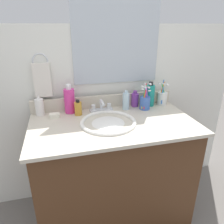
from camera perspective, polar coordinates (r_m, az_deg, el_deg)
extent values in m
plane|color=#66605B|center=(1.75, 0.37, -25.29)|extent=(6.00, 6.00, 0.00)
cube|color=#4C2D19|center=(1.50, 0.40, -16.04)|extent=(0.97, 0.51, 0.72)
cube|color=beige|center=(1.30, 0.44, -3.22)|extent=(1.01, 0.56, 0.02)
cube|color=beige|center=(1.52, -2.11, 2.90)|extent=(1.01, 0.02, 0.09)
cube|color=silver|center=(1.62, -2.51, -0.85)|extent=(2.11, 0.04, 1.30)
cube|color=#B2BCC6|center=(1.50, 1.26, 18.50)|extent=(0.60, 0.01, 0.56)
torus|color=silver|center=(1.46, -18.77, 12.90)|extent=(0.10, 0.01, 0.10)
cube|color=silver|center=(1.46, -18.22, 8.17)|extent=(0.11, 0.04, 0.22)
torus|color=white|center=(1.29, -1.09, -2.70)|extent=(0.34, 0.34, 0.02)
ellipsoid|color=white|center=(1.31, -1.08, -4.47)|extent=(0.29, 0.29, 0.11)
cylinder|color=#B2B5BA|center=(1.33, -1.07, -5.82)|extent=(0.04, 0.04, 0.01)
cube|color=silver|center=(1.47, -2.89, 0.57)|extent=(0.16, 0.05, 0.01)
cylinder|color=silver|center=(1.46, -2.92, 1.88)|extent=(0.02, 0.02, 0.06)
cylinder|color=silver|center=(1.41, -2.66, 2.53)|extent=(0.02, 0.09, 0.02)
cylinder|color=silver|center=(1.45, -5.03, 1.24)|extent=(0.03, 0.03, 0.04)
cylinder|color=silver|center=(1.47, -0.81, 1.63)|extent=(0.03, 0.03, 0.04)
cylinder|color=#D8338C|center=(1.44, -11.34, 2.92)|extent=(0.07, 0.07, 0.16)
cylinder|color=white|center=(1.41, -11.65, 6.68)|extent=(0.03, 0.03, 0.03)
cylinder|color=white|center=(1.46, -18.93, 1.24)|extent=(0.06, 0.06, 0.11)
cone|color=white|center=(1.44, -19.27, 3.75)|extent=(0.03, 0.03, 0.03)
cylinder|color=#7A3899|center=(1.55, 6.18, 3.25)|extent=(0.05, 0.05, 0.10)
cylinder|color=#7A3899|center=(1.53, 6.27, 5.31)|extent=(0.03, 0.03, 0.02)
cylinder|color=teal|center=(1.57, 10.25, 4.40)|extent=(0.06, 0.06, 0.15)
cylinder|color=black|center=(1.54, 10.48, 7.53)|extent=(0.03, 0.03, 0.02)
cylinder|color=silver|center=(1.48, 3.77, 2.90)|extent=(0.05, 0.05, 0.12)
cylinder|color=silver|center=(1.46, 3.83, 5.40)|extent=(0.02, 0.02, 0.02)
cylinder|color=gold|center=(1.41, -9.10, 0.93)|extent=(0.05, 0.05, 0.09)
cylinder|color=black|center=(1.39, -9.23, 2.93)|extent=(0.02, 0.02, 0.02)
cylinder|color=white|center=(1.62, 13.35, 3.60)|extent=(0.07, 0.07, 0.09)
cylinder|color=orange|center=(1.60, 13.08, 5.14)|extent=(0.05, 0.01, 0.16)
cube|color=white|center=(1.58, 12.63, 7.45)|extent=(0.01, 0.02, 0.01)
cylinder|color=green|center=(1.62, 13.83, 5.06)|extent=(0.06, 0.02, 0.15)
cube|color=white|center=(1.62, 14.78, 7.13)|extent=(0.01, 0.02, 0.01)
cylinder|color=blue|center=(1.59, 13.49, 5.26)|extent=(0.04, 0.06, 0.17)
cube|color=white|center=(1.55, 13.65, 7.41)|extent=(0.01, 0.02, 0.02)
cylinder|color=#3F66B7|center=(1.50, 8.84, 2.42)|extent=(0.07, 0.07, 0.09)
cylinder|color=white|center=(1.49, 9.35, 4.53)|extent=(0.05, 0.02, 0.18)
cube|color=white|center=(1.49, 10.27, 7.41)|extent=(0.01, 0.02, 0.01)
cylinder|color=green|center=(1.49, 8.53, 4.19)|extent=(0.03, 0.03, 0.16)
cube|color=white|center=(1.48, 8.17, 6.83)|extent=(0.01, 0.02, 0.01)
cylinder|color=blue|center=(1.48, 9.27, 3.74)|extent=(0.02, 0.05, 0.15)
cube|color=white|center=(1.45, 10.07, 5.66)|extent=(0.01, 0.02, 0.01)
cylinder|color=#D8333F|center=(1.47, 8.89, 4.18)|extent=(0.03, 0.05, 0.17)
cube|color=white|center=(1.43, 8.92, 6.58)|extent=(0.01, 0.02, 0.01)
cylinder|color=yellow|center=(1.48, 8.67, 3.96)|extent=(0.05, 0.03, 0.16)
cube|color=white|center=(1.44, 8.25, 6.13)|extent=(0.01, 0.02, 0.01)
cylinder|color=#B23FBF|center=(1.49, 9.41, 4.01)|extent=(0.02, 0.01, 0.16)
cube|color=white|center=(1.47, 9.90, 6.51)|extent=(0.01, 0.02, 0.01)
cube|color=white|center=(1.42, -15.21, -0.87)|extent=(0.06, 0.04, 0.02)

